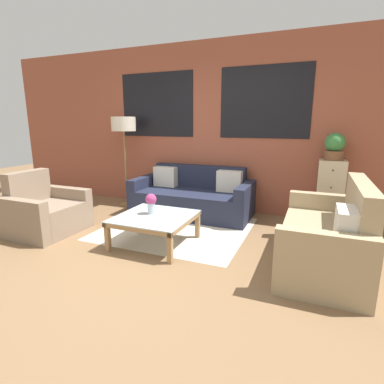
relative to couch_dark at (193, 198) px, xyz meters
The scene contains 11 objects.
ground_plane 1.97m from the couch_dark, 87.90° to the right, with size 16.00×16.00×0.00m, color brown.
wall_back_brick 1.23m from the couch_dark, 81.68° to the left, with size 8.40×0.09×2.80m.
rug 0.81m from the couch_dark, 85.87° to the right, with size 2.01×1.79×0.00m.
couch_dark is the anchor object (origin of this frame).
settee_vintage 2.35m from the couch_dark, 30.85° to the right, with size 0.80×1.62×0.92m.
armchair_corner 2.21m from the couch_dark, 135.06° to the right, with size 0.80×0.92×0.84m.
coffee_table 1.37m from the couch_dark, 87.70° to the right, with size 0.89×0.89×0.37m.
floor_lamp 1.75m from the couch_dark, behind, with size 0.42×0.42×1.59m.
drawer_cabinet 2.09m from the couch_dark, ahead, with size 0.37×0.37×0.97m.
potted_plant 2.26m from the couch_dark, ahead, with size 0.27×0.27×0.38m.
flower_vase 1.34m from the couch_dark, 91.08° to the right, with size 0.14×0.14×0.26m.
Camera 1 is at (1.75, -2.51, 1.48)m, focal length 28.00 mm.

